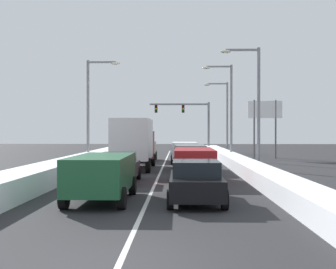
# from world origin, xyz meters

# --- Properties ---
(ground_plane) EXTENTS (122.08, 122.08, 0.00)m
(ground_plane) POSITION_xyz_m (0.00, 18.78, 0.00)
(ground_plane) COLOR #28282B
(lane_stripe_between_right_lane_and_center_lane) EXTENTS (0.14, 51.65, 0.01)m
(lane_stripe_between_right_lane_and_center_lane) POSITION_xyz_m (-0.00, 23.48, 0.00)
(lane_stripe_between_right_lane_and_center_lane) COLOR silver
(lane_stripe_between_right_lane_and_center_lane) RESTS_ON ground
(snow_bank_right_shoulder) EXTENTS (1.43, 51.65, 0.74)m
(snow_bank_right_shoulder) POSITION_xyz_m (5.30, 23.48, 0.37)
(snow_bank_right_shoulder) COLOR white
(snow_bank_right_shoulder) RESTS_ON ground
(snow_bank_left_shoulder) EXTENTS (1.85, 51.65, 0.93)m
(snow_bank_left_shoulder) POSITION_xyz_m (-5.30, 23.48, 0.47)
(snow_bank_left_shoulder) COLOR white
(snow_bank_left_shoulder) RESTS_ON ground
(sedan_black_right_lane_nearest) EXTENTS (2.00, 4.50, 1.51)m
(sedan_black_right_lane_nearest) POSITION_xyz_m (1.76, 7.59, 0.76)
(sedan_black_right_lane_nearest) COLOR black
(sedan_black_right_lane_nearest) RESTS_ON ground
(suv_red_right_lane_second) EXTENTS (2.16, 4.90, 1.67)m
(suv_red_right_lane_second) POSITION_xyz_m (1.92, 14.07, 1.02)
(suv_red_right_lane_second) COLOR maroon
(suv_red_right_lane_second) RESTS_ON ground
(suv_gray_right_lane_third) EXTENTS (2.16, 4.90, 1.67)m
(suv_gray_right_lane_third) POSITION_xyz_m (1.87, 20.49, 1.02)
(suv_gray_right_lane_third) COLOR slate
(suv_gray_right_lane_third) RESTS_ON ground
(suv_white_right_lane_fourth) EXTENTS (2.16, 4.90, 1.67)m
(suv_white_right_lane_fourth) POSITION_xyz_m (1.62, 27.13, 1.02)
(suv_white_right_lane_fourth) COLOR silver
(suv_white_right_lane_fourth) RESTS_ON ground
(suv_green_center_lane_nearest) EXTENTS (2.16, 4.90, 1.67)m
(suv_green_center_lane_nearest) POSITION_xyz_m (-1.67, 7.74, 1.02)
(suv_green_center_lane_nearest) COLOR #1E5633
(suv_green_center_lane_nearest) RESTS_ON ground
(sedan_charcoal_center_lane_second) EXTENTS (2.00, 4.50, 1.51)m
(sedan_charcoal_center_lane_second) POSITION_xyz_m (-1.88, 13.51, 0.76)
(sedan_charcoal_center_lane_second) COLOR #38383D
(sedan_charcoal_center_lane_second) RESTS_ON ground
(box_truck_center_lane_third) EXTENTS (2.53, 7.20, 3.36)m
(box_truck_center_lane_third) POSITION_xyz_m (-1.87, 21.16, 1.90)
(box_truck_center_lane_third) COLOR maroon
(box_truck_center_lane_third) RESTS_ON ground
(suv_tan_center_lane_fourth) EXTENTS (2.16, 4.90, 1.67)m
(suv_tan_center_lane_fourth) POSITION_xyz_m (-1.91, 29.53, 1.02)
(suv_tan_center_lane_fourth) COLOR #937F60
(suv_tan_center_lane_fourth) RESTS_ON ground
(traffic_light_gantry) EXTENTS (7.54, 0.47, 6.20)m
(traffic_light_gantry) POSITION_xyz_m (2.57, 46.94, 4.50)
(traffic_light_gantry) COLOR slate
(traffic_light_gantry) RESTS_ON ground
(street_lamp_right_near) EXTENTS (2.66, 0.36, 8.13)m
(street_lamp_right_near) POSITION_xyz_m (6.11, 21.13, 4.87)
(street_lamp_right_near) COLOR gray
(street_lamp_right_near) RESTS_ON ground
(street_lamp_right_mid) EXTENTS (2.66, 0.36, 8.41)m
(street_lamp_right_mid) POSITION_xyz_m (5.42, 30.52, 5.01)
(street_lamp_right_mid) COLOR gray
(street_lamp_right_mid) RESTS_ON ground
(street_lamp_right_far) EXTENTS (2.66, 0.36, 7.91)m
(street_lamp_right_far) POSITION_xyz_m (6.08, 39.91, 4.75)
(street_lamp_right_far) COLOR gray
(street_lamp_right_far) RESTS_ON ground
(street_lamp_left_mid) EXTENTS (2.66, 0.36, 8.17)m
(street_lamp_left_mid) POSITION_xyz_m (-5.67, 26.32, 4.89)
(street_lamp_left_mid) COLOR gray
(street_lamp_left_mid) RESTS_ON ground
(roadside_sign_right) EXTENTS (3.20, 0.16, 5.50)m
(roadside_sign_right) POSITION_xyz_m (9.23, 33.10, 4.02)
(roadside_sign_right) COLOR #59595B
(roadside_sign_right) RESTS_ON ground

